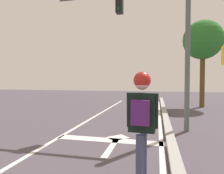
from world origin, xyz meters
TOP-DOWN VIEW (x-y plane):
  - lane_line_center at (0.41, 6.00)m, footprint 0.12×20.00m
  - lane_line_curbside at (3.34, 6.00)m, footprint 0.12×20.00m
  - stop_bar at (1.95, 5.59)m, footprint 3.08×0.40m
  - lane_arrow_stem at (2.10, 5.04)m, footprint 0.16×1.40m
  - lane_arrow_head at (2.10, 5.89)m, footprint 0.71×0.71m
  - curb_strip at (3.59, 6.00)m, footprint 0.24×24.00m
  - skater at (3.00, 3.23)m, footprint 0.48×0.64m
  - traffic_signal_mast at (3.16, 7.09)m, footprint 4.61×0.34m
  - roadside_tree at (5.97, 13.45)m, footprint 2.40×2.40m

SIDE VIEW (x-z plane):
  - lane_line_center at x=0.41m, z-range 0.00..0.01m
  - lane_line_curbside at x=3.34m, z-range 0.00..0.01m
  - stop_bar at x=1.95m, z-range 0.00..0.01m
  - lane_arrow_stem at x=2.10m, z-range 0.00..0.01m
  - lane_arrow_head at x=2.10m, z-range 0.00..0.01m
  - curb_strip at x=3.59m, z-range 0.00..0.14m
  - skater at x=3.00m, z-range 0.33..2.07m
  - traffic_signal_mast at x=3.16m, z-range 0.89..6.07m
  - roadside_tree at x=5.97m, z-range 1.44..6.84m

